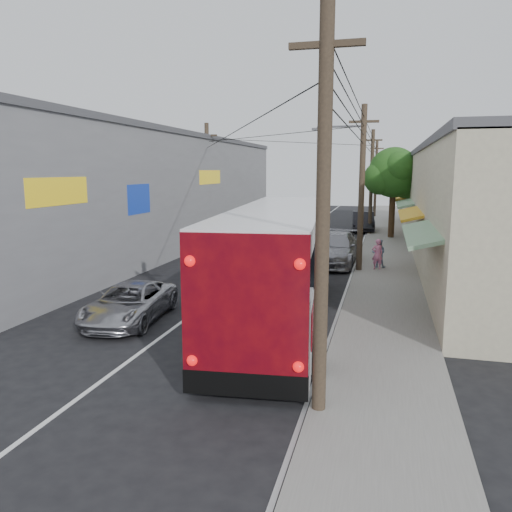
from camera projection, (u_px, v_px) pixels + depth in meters
The scene contains 13 objects.
ground at pixel (136, 356), 13.47m from camera, with size 120.00×120.00×0.00m, color black.
sidewalk at pixel (386, 250), 30.92m from camera, with size 3.00×80.00×0.12m, color slate.
building_right at pixel (462, 199), 31.19m from camera, with size 7.09×40.00×6.25m.
building_left at pixel (149, 191), 32.13m from camera, with size 7.20×36.00×7.25m.
utility_poles at pixel (334, 183), 31.38m from camera, with size 11.80×45.28×8.00m.
street_tree at pixel (395, 174), 35.79m from camera, with size 4.40×4.00×6.60m.
coach_bus at pixel (279, 261), 16.66m from camera, with size 4.02×13.22×3.75m.
jeepney at pixel (130, 303), 16.47m from camera, with size 2.06×4.47×1.24m, color #ADACB3.
parked_suv at pixel (334, 249), 26.53m from camera, with size 2.32×5.69×1.65m, color gray.
parked_car_mid at pixel (343, 239), 31.49m from camera, with size 1.53×3.79×1.29m, color #29292E.
parked_car_far at pixel (363, 222), 40.90m from camera, with size 1.69×4.85×1.60m, color black.
pedestrian_near at pixel (377, 254), 24.59m from camera, with size 0.55×0.36×1.51m, color pink.
pedestrian_far at pixel (379, 253), 25.05m from camera, with size 0.69×0.54×1.42m, color #7E94B7.
Camera 1 is at (6.37, -11.59, 4.94)m, focal length 35.00 mm.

